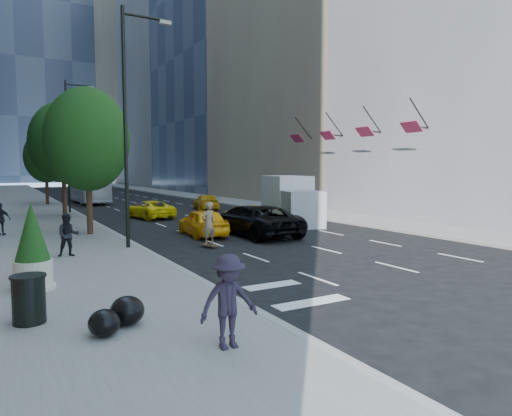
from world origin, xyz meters
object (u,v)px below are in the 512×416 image
black_sedan_lincoln (258,221)px  black_sedan_mercedes (243,217)px  skateboarder (208,226)px  trash_can (29,300)px  box_truck (290,199)px  city_bus (88,188)px  planter_shrub (32,248)px

black_sedan_lincoln → black_sedan_mercedes: bearing=-102.4°
skateboarder → trash_can: size_ratio=1.88×
black_sedan_lincoln → box_truck: 6.02m
city_bus → black_sedan_lincoln: bearing=-83.2°
black_sedan_mercedes → planter_shrub: planter_shrub is taller
city_bus → planter_shrub: size_ratio=4.34×
box_truck → city_bus: bearing=123.4°
black_sedan_mercedes → planter_shrub: 15.10m
box_truck → trash_can: 20.81m
black_sedan_lincoln → city_bus: (-3.70, 28.75, 0.68)m
black_sedan_lincoln → planter_shrub: (-10.98, -6.54, 0.52)m
city_bus → planter_shrub: (-7.28, -35.29, -0.16)m
black_sedan_mercedes → city_bus: 26.13m
city_bus → box_truck: (8.27, -24.90, 0.07)m
box_truck → black_sedan_mercedes: bearing=-152.7°
black_sedan_mercedes → city_bus: bearing=-93.9°
planter_shrub → trash_can: bearing=-95.1°
trash_can → box_truck: bearing=40.4°
skateboarder → black_sedan_mercedes: (4.40, 5.00, -0.28)m
black_sedan_mercedes → trash_can: bearing=32.9°
city_bus → trash_can: size_ratio=10.44×
skateboarder → city_bus: size_ratio=0.18×
city_bus → black_sedan_mercedes: bearing=-80.9°
box_truck → planter_shrub: 18.71m
planter_shrub → black_sedan_lincoln: bearing=30.8°
black_sedan_lincoln → trash_can: black_sedan_lincoln is taller
black_sedan_mercedes → trash_can: black_sedan_mercedes is taller
trash_can → planter_shrub: 3.16m
black_sedan_lincoln → box_truck: box_truck is taller
black_sedan_lincoln → skateboarder: bearing=29.1°
black_sedan_lincoln → box_truck: size_ratio=0.86×
black_sedan_mercedes → planter_shrub: (-11.68, -9.54, 0.63)m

